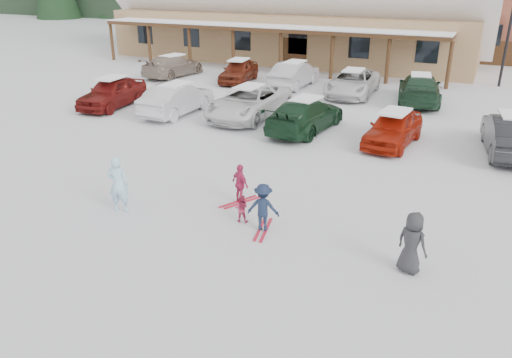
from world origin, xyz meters
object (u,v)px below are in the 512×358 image
at_px(parked_car_0, 112,92).
at_px(parked_car_2, 249,102).
at_px(parked_car_4, 393,128).
at_px(parked_car_7, 173,66).
at_px(parked_car_5, 511,135).
at_px(parked_car_11, 419,89).
at_px(child_magenta, 240,184).
at_px(parked_car_1, 177,99).
at_px(child_navy, 263,207).
at_px(parked_car_3, 305,115).
at_px(toddler_red, 241,208).
at_px(lamp_post, 510,27).
at_px(day_lodge, 295,7).
at_px(parked_car_9, 294,74).
at_px(bystander_dark, 412,243).
at_px(adult_skier, 118,184).
at_px(parked_car_10, 353,83).
at_px(parked_car_8, 239,71).

relative_size(parked_car_0, parked_car_2, 0.82).
distance_m(parked_car_4, parked_car_7, 18.12).
bearing_deg(parked_car_5, parked_car_11, -65.45).
distance_m(child_magenta, parked_car_1, 10.81).
distance_m(child_navy, parked_car_2, 11.43).
bearing_deg(parked_car_5, parked_car_3, -4.68).
relative_size(toddler_red, child_navy, 0.60).
distance_m(lamp_post, toddler_red, 23.79).
xyz_separation_m(parked_car_3, parked_car_5, (8.13, 0.46, 0.05)).
distance_m(day_lodge, parked_car_2, 18.74).
bearing_deg(parked_car_2, parked_car_9, 96.00).
xyz_separation_m(toddler_red, bystander_dark, (4.69, -0.59, 0.35)).
height_order(parked_car_0, parked_car_5, parked_car_5).
bearing_deg(lamp_post, parked_car_9, -154.24).
relative_size(adult_skier, parked_car_1, 0.37).
distance_m(bystander_dark, parked_car_10, 18.20).
distance_m(bystander_dark, parked_car_5, 10.23).
xyz_separation_m(bystander_dark, parked_car_2, (-9.27, 10.49, -0.00)).
height_order(bystander_dark, parked_car_5, parked_car_5).
relative_size(adult_skier, child_magenta, 1.38).
xyz_separation_m(parked_car_1, parked_car_11, (10.43, 7.38, 0.01)).
height_order(day_lodge, parked_car_3, day_lodge).
bearing_deg(parked_car_11, parked_car_5, 113.23).
bearing_deg(parked_car_5, day_lodge, -56.82).
height_order(child_magenta, parked_car_5, parked_car_5).
bearing_deg(day_lodge, toddler_red, -71.62).
xyz_separation_m(toddler_red, parked_car_10, (-1.31, 16.59, 0.31)).
relative_size(bystander_dark, parked_car_8, 0.36).
bearing_deg(bystander_dark, parked_car_8, -28.56).
height_order(child_magenta, parked_car_10, parked_car_10).
relative_size(day_lodge, parked_car_4, 7.18).
distance_m(day_lodge, lamp_post, 16.26).
height_order(day_lodge, parked_car_10, day_lodge).
xyz_separation_m(parked_car_1, parked_car_7, (-5.60, 7.99, -0.05)).
distance_m(toddler_red, parked_car_11, 16.49).
xyz_separation_m(child_navy, parked_car_10, (-2.07, 16.79, 0.04)).
distance_m(parked_car_3, parked_car_10, 7.62).
distance_m(lamp_post, bystander_dark, 23.56).
relative_size(parked_car_2, parked_car_11, 1.04).
relative_size(parked_car_0, parked_car_5, 0.95).
relative_size(parked_car_1, parked_car_9, 0.99).
distance_m(bystander_dark, parked_car_8, 22.29).
relative_size(lamp_post, parked_car_8, 1.48).
relative_size(parked_car_1, parked_car_8, 1.10).
xyz_separation_m(bystander_dark, parked_car_11, (-2.31, 16.91, -0.00)).
xyz_separation_m(parked_car_5, parked_car_8, (-15.58, 7.71, -0.06)).
height_order(parked_car_8, parked_car_11, parked_car_11).
bearing_deg(parked_car_10, day_lodge, 122.98).
height_order(parked_car_4, parked_car_11, parked_car_11).
relative_size(child_navy, parked_car_7, 0.28).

